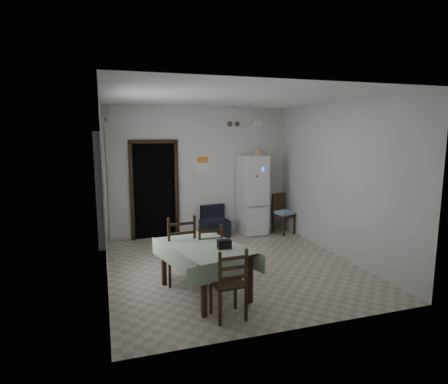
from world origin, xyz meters
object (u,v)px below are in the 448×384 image
dining_chair_far_right (208,252)px  dining_chair_near_head (228,282)px  dining_chair_far_left (179,248)px  dining_table (205,269)px  fridge (253,195)px  navy_seat (215,221)px  corner_chair (284,214)px

dining_chair_far_right → dining_chair_near_head: (-0.09, -1.24, -0.00)m
dining_chair_far_left → dining_table: bearing=110.7°
dining_chair_far_right → dining_chair_near_head: dining_chair_far_right is taller
dining_table → dining_chair_far_right: (0.19, 0.46, 0.11)m
fridge → navy_seat: (-0.92, -0.00, -0.56)m
dining_chair_far_left → corner_chair: bearing=-149.1°
dining_table → dining_chair_far_left: size_ratio=1.29×
corner_chair → dining_chair_far_right: (-2.42, -2.16, 0.01)m
dining_table → dining_chair_far_left: bearing=99.7°
dining_table → dining_chair_far_right: size_ratio=1.49×
navy_seat → dining_chair_near_head: bearing=-111.8°
navy_seat → corner_chair: (1.60, -0.25, 0.12)m
dining_table → corner_chair: bearing=29.6°
fridge → dining_chair_near_head: size_ratio=1.94×
dining_chair_far_left → dining_chair_near_head: bearing=100.7°
dining_chair_far_left → dining_chair_far_right: bearing=161.8°
navy_seat → dining_chair_near_head: size_ratio=0.74×
dining_chair_far_right → corner_chair: bearing=-135.4°
corner_chair → dining_chair_near_head: (-2.50, -3.40, 0.00)m
dining_chair_near_head → dining_chair_far_left: bearing=-77.8°
dining_chair_far_left → dining_chair_far_right: size_ratio=1.15×
fridge → navy_seat: bearing=177.1°
corner_chair → dining_chair_far_left: 3.53m
navy_seat → dining_chair_far_right: bearing=-116.6°
dining_table → dining_chair_far_left: (-0.27, 0.57, 0.18)m
corner_chair → dining_chair_far_right: 3.24m
navy_seat → dining_chair_near_head: 3.76m
navy_seat → corner_chair: 1.62m
navy_seat → dining_chair_far_left: dining_chair_far_left is taller
dining_chair_near_head → dining_chair_far_right: bearing=-97.0°
navy_seat → dining_chair_far_left: size_ratio=0.64×
corner_chair → dining_chair_far_left: size_ratio=0.85×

